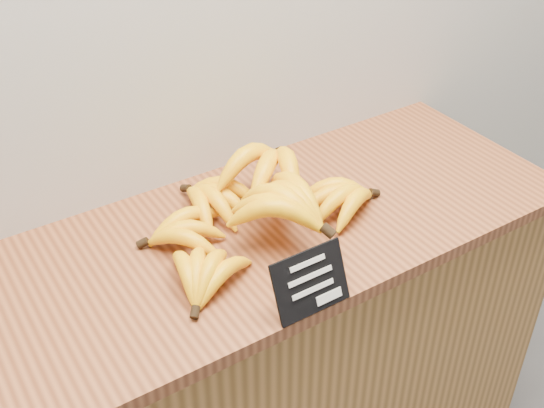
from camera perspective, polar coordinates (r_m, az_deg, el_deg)
The scene contains 4 objects.
counter at distance 1.75m, azimuth -0.91°, elevation -14.56°, with size 1.43×0.50×0.90m, color #AD7737.
counter_top at distance 1.43m, azimuth -1.08°, elevation -2.46°, with size 1.37×0.54×0.03m, color brown.
chalkboard_sign at distance 1.21m, azimuth 3.26°, elevation -6.55°, with size 0.15×0.01×0.12m, color black.
banana_pile at distance 1.39m, azimuth -1.22°, elevation -0.06°, with size 0.57×0.37×0.13m.
Camera 1 is at (-0.41, 1.78, 1.79)m, focal length 45.00 mm.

